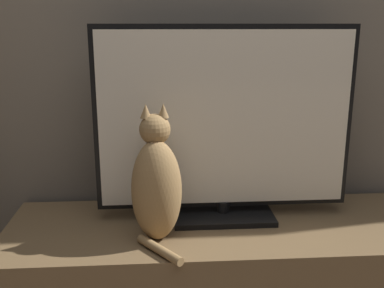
{
  "coord_description": "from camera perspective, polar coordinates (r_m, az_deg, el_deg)",
  "views": [
    {
      "loc": [
        -0.21,
        -0.54,
        1.14
      ],
      "look_at": [
        -0.11,
        0.91,
        0.75
      ],
      "focal_mm": 42.0,
      "sensor_mm": 36.0,
      "label": 1
    }
  ],
  "objects": [
    {
      "name": "tv_stand",
      "position": [
        1.74,
        3.75,
        -16.8
      ],
      "size": [
        1.54,
        0.51,
        0.45
      ],
      "color": "brown",
      "rests_on": "ground_plane"
    },
    {
      "name": "tv",
      "position": [
        1.59,
        4.14,
        2.21
      ],
      "size": [
        0.91,
        0.22,
        0.69
      ],
      "color": "black",
      "rests_on": "tv_stand"
    },
    {
      "name": "cat",
      "position": [
        1.46,
        -4.54,
        -5.16
      ],
      "size": [
        0.17,
        0.28,
        0.45
      ],
      "rotation": [
        0.0,
        0.0,
        0.06
      ],
      "color": "#997547",
      "rests_on": "tv_stand"
    }
  ]
}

